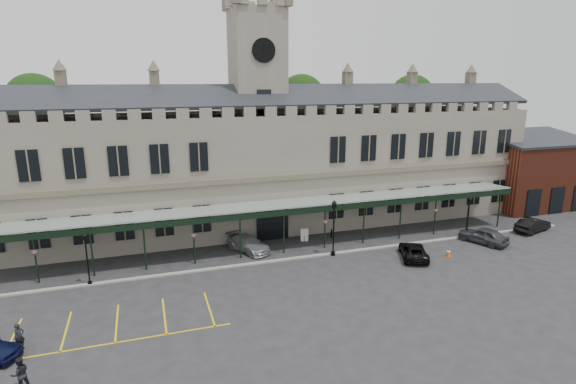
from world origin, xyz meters
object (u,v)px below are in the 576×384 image
object	(u,v)px
lamp_post_left	(87,254)
sign_board	(304,235)
clock_tower	(258,102)
car_right_b	(533,225)
person_a	(19,337)
car_right_a	(483,235)
person_b	(20,374)
car_taxi	(248,244)
traffic_cone	(449,253)
lamp_post_mid	(334,223)
car_van	(413,251)
lamp_post_right	(468,214)
station_building	(259,166)

from	to	relation	value
lamp_post_left	sign_board	xyz separation A→B (m)	(18.98, 3.90, -1.93)
clock_tower	car_right_b	size ratio (longest dim) A/B	5.50
person_a	car_right_a	bearing A→B (deg)	-32.08
lamp_post_left	person_b	bearing A→B (deg)	-100.13
car_taxi	traffic_cone	bearing A→B (deg)	-48.58
sign_board	car_right_a	bearing A→B (deg)	-4.57
lamp_post_mid	traffic_cone	bearing A→B (deg)	-19.84
car_right_b	car_taxi	bearing A→B (deg)	66.40
lamp_post_mid	car_taxi	xyz separation A→B (m)	(-6.99, 3.40, -2.37)
traffic_cone	car_taxi	world-z (taller)	car_taxi
lamp_post_mid	sign_board	xyz separation A→B (m)	(-1.20, 4.17, -2.44)
sign_board	person_a	xyz separation A→B (m)	(-22.00, -11.81, 0.20)
lamp_post_mid	car_van	xyz separation A→B (m)	(6.51, -2.74, -2.43)
car_taxi	car_van	world-z (taller)	car_taxi
lamp_post_mid	person_b	world-z (taller)	lamp_post_mid
clock_tower	lamp_post_right	distance (m)	23.72
car_van	car_right_a	world-z (taller)	car_right_a
lamp_post_right	person_a	distance (m)	38.18
sign_board	person_b	distance (m)	26.34
traffic_cone	car_taxi	xyz separation A→B (m)	(-16.65, 6.88, 0.33)
car_van	person_b	xyz separation A→B (m)	(-28.82, -8.85, 0.27)
car_taxi	car_right_b	world-z (taller)	car_right_b
car_taxi	car_van	xyz separation A→B (m)	(13.51, -6.13, -0.06)
car_right_b	person_b	xyz separation A→B (m)	(-44.56, -11.13, 0.16)
person_a	car_right_b	bearing A→B (deg)	-32.09
lamp_post_left	traffic_cone	world-z (taller)	lamp_post_left
station_building	car_van	bearing A→B (deg)	-51.88
lamp_post_mid	lamp_post_right	bearing A→B (deg)	-0.89
station_building	clock_tower	size ratio (longest dim) A/B	2.42
lamp_post_left	lamp_post_right	bearing A→B (deg)	-0.83
station_building	car_taxi	size ratio (longest dim) A/B	12.48
sign_board	lamp_post_right	bearing A→B (deg)	-0.90
person_b	lamp_post_right	bearing A→B (deg)	174.34
station_building	lamp_post_left	size ratio (longest dim) A/B	13.89
lamp_post_left	car_right_b	bearing A→B (deg)	-0.99
traffic_cone	sign_board	size ratio (longest dim) A/B	0.59
lamp_post_left	car_taxi	xyz separation A→B (m)	(13.19, 3.12, -1.86)
clock_tower	station_building	bearing A→B (deg)	-90.00
lamp_post_left	car_right_b	distance (m)	42.48
car_van	lamp_post_mid	bearing A→B (deg)	0.43
car_right_b	person_b	bearing A→B (deg)	87.94
car_taxi	person_b	distance (m)	21.42
lamp_post_right	person_b	world-z (taller)	lamp_post_right
clock_tower	car_taxi	size ratio (longest dim) A/B	5.16
traffic_cone	car_right_a	world-z (taller)	car_right_a
sign_board	car_right_a	distance (m)	17.20
station_building	person_a	bearing A→B (deg)	-136.37
person_b	lamp_post_left	bearing A→B (deg)	-123.08
sign_board	car_van	size ratio (longest dim) A/B	0.28
station_building	car_right_a	world-z (taller)	station_building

